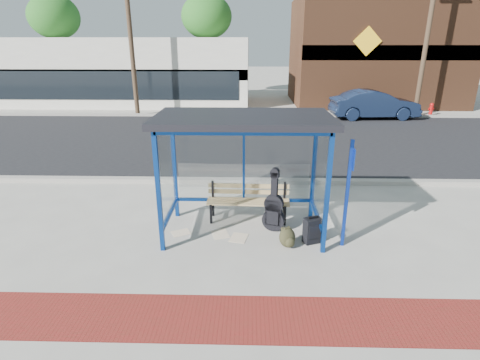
{
  "coord_description": "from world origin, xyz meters",
  "views": [
    {
      "loc": [
        0.11,
        -6.9,
        3.66
      ],
      "look_at": [
        -0.07,
        0.2,
        1.07
      ],
      "focal_mm": 28.0,
      "sensor_mm": 36.0,
      "label": 1
    }
  ],
  "objects_px": {
    "fire_hydrant": "(431,109)",
    "parked_car": "(374,104)",
    "bench": "(248,199)",
    "backpack": "(288,238)",
    "suitcase": "(312,230)",
    "guitar_bag": "(274,209)"
  },
  "relations": [
    {
      "from": "suitcase",
      "to": "parked_car",
      "type": "bearing_deg",
      "value": 47.28
    },
    {
      "from": "backpack",
      "to": "parked_car",
      "type": "bearing_deg",
      "value": 44.91
    },
    {
      "from": "parked_car",
      "to": "fire_hydrant",
      "type": "xyz_separation_m",
      "value": [
        3.37,
        0.92,
        -0.36
      ]
    },
    {
      "from": "backpack",
      "to": "fire_hydrant",
      "type": "distance_m",
      "value": 16.84
    },
    {
      "from": "guitar_bag",
      "to": "suitcase",
      "type": "distance_m",
      "value": 0.91
    },
    {
      "from": "parked_car",
      "to": "suitcase",
      "type": "bearing_deg",
      "value": 154.27
    },
    {
      "from": "guitar_bag",
      "to": "suitcase",
      "type": "xyz_separation_m",
      "value": [
        0.72,
        -0.5,
        -0.21
      ]
    },
    {
      "from": "backpack",
      "to": "bench",
      "type": "bearing_deg",
      "value": 100.66
    },
    {
      "from": "bench",
      "to": "guitar_bag",
      "type": "relative_size",
      "value": 1.4
    },
    {
      "from": "suitcase",
      "to": "backpack",
      "type": "distance_m",
      "value": 0.53
    },
    {
      "from": "bench",
      "to": "parked_car",
      "type": "distance_m",
      "value": 13.7
    },
    {
      "from": "bench",
      "to": "parked_car",
      "type": "bearing_deg",
      "value": 63.61
    },
    {
      "from": "suitcase",
      "to": "parked_car",
      "type": "xyz_separation_m",
      "value": [
        5.2,
        13.1,
        0.47
      ]
    },
    {
      "from": "bench",
      "to": "suitcase",
      "type": "distance_m",
      "value": 1.62
    },
    {
      "from": "bench",
      "to": "suitcase",
      "type": "relative_size",
      "value": 3.18
    },
    {
      "from": "fire_hydrant",
      "to": "parked_car",
      "type": "bearing_deg",
      "value": -164.81
    },
    {
      "from": "suitcase",
      "to": "fire_hydrant",
      "type": "xyz_separation_m",
      "value": [
        8.57,
        14.01,
        0.11
      ]
    },
    {
      "from": "bench",
      "to": "backpack",
      "type": "xyz_separation_m",
      "value": [
        0.76,
        -1.19,
        -0.29
      ]
    },
    {
      "from": "suitcase",
      "to": "parked_car",
      "type": "relative_size",
      "value": 0.13
    },
    {
      "from": "fire_hydrant",
      "to": "suitcase",
      "type": "bearing_deg",
      "value": -121.45
    },
    {
      "from": "bench",
      "to": "backpack",
      "type": "distance_m",
      "value": 1.44
    },
    {
      "from": "parked_car",
      "to": "fire_hydrant",
      "type": "height_order",
      "value": "parked_car"
    }
  ]
}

